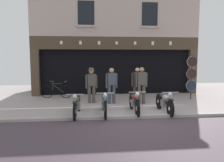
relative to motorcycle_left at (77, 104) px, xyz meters
name	(u,v)px	position (x,y,z in m)	size (l,w,h in m)	color
ground	(141,129)	(2.04, -1.69, -0.46)	(21.55, 22.00, 0.18)	#A19493
shop_facade	(113,65)	(2.04, 6.33, 1.24)	(9.85, 4.42, 5.99)	black
motorcycle_left	(77,104)	(0.00, 0.00, 0.00)	(0.62, 2.01, 0.91)	black
motorcycle_center_left	(104,103)	(1.03, 0.04, 0.02)	(0.62, 2.11, 0.93)	black
motorcycle_center	(134,102)	(2.20, 0.10, 0.02)	(0.62, 1.99, 0.93)	black
motorcycle_center_right	(164,102)	(3.37, 0.03, 0.00)	(0.62, 1.94, 0.91)	black
salesman_left	(91,83)	(0.57, 2.17, 0.51)	(0.55, 0.36, 1.66)	#47423D
shopkeeper_center	(112,84)	(1.50, 1.97, 0.51)	(0.56, 0.27, 1.66)	#3D424C
salesman_right	(137,83)	(2.77, 2.24, 0.50)	(0.56, 0.25, 1.65)	#38332D
assistant_far_right	(142,83)	(2.87, 1.75, 0.53)	(0.56, 0.26, 1.70)	#47423D
tyre_sign_pole	(192,74)	(5.65, 2.55, 0.88)	(0.55, 0.06, 2.29)	#232328
advert_board_near	(88,66)	(0.39, 4.69, 1.25)	(0.65, 0.03, 1.00)	beige
advert_board_far	(69,64)	(-0.70, 4.69, 1.36)	(0.73, 0.03, 1.07)	silver
leaning_bicycle	(56,91)	(-1.29, 3.69, -0.05)	(1.70, 0.50, 0.93)	black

